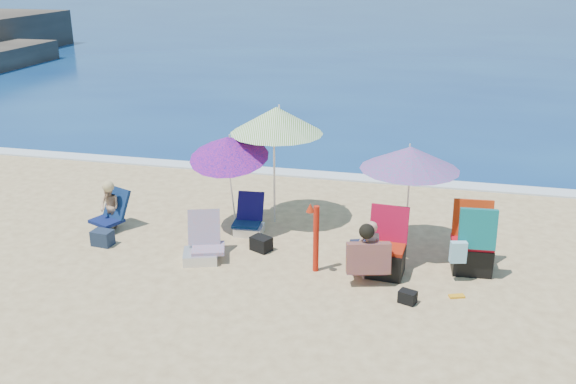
% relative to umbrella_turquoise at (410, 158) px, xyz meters
% --- Properties ---
extents(ground, '(120.00, 120.00, 0.00)m').
position_rel_umbrella_turquoise_xyz_m(ground, '(-1.61, -1.57, -1.65)').
color(ground, '#D8BC84').
rests_on(ground, ground).
extents(sea, '(120.00, 80.00, 0.12)m').
position_rel_umbrella_turquoise_xyz_m(sea, '(-1.61, 43.43, -1.70)').
color(sea, navy).
rests_on(sea, ground).
extents(foam, '(120.00, 0.50, 0.04)m').
position_rel_umbrella_turquoise_xyz_m(foam, '(-1.61, 3.53, -1.63)').
color(foam, white).
rests_on(foam, ground).
extents(umbrella_turquoise, '(2.00, 2.00, 1.87)m').
position_rel_umbrella_turquoise_xyz_m(umbrella_turquoise, '(0.00, 0.00, 0.00)').
color(umbrella_turquoise, silver).
rests_on(umbrella_turquoise, ground).
extents(umbrella_striped, '(1.98, 1.98, 2.25)m').
position_rel_umbrella_turquoise_xyz_m(umbrella_striped, '(-2.43, 0.71, 0.32)').
color(umbrella_striped, silver).
rests_on(umbrella_striped, ground).
extents(umbrella_blue, '(1.42, 1.48, 1.94)m').
position_rel_umbrella_turquoise_xyz_m(umbrella_blue, '(-3.16, 0.12, -0.06)').
color(umbrella_blue, white).
rests_on(umbrella_blue, ground).
extents(furled_umbrella, '(0.21, 0.34, 1.23)m').
position_rel_umbrella_turquoise_xyz_m(furled_umbrella, '(-1.34, -1.15, -0.97)').
color(furled_umbrella, '#B71E0D').
rests_on(furled_umbrella, ground).
extents(chair_navy, '(0.58, 0.67, 0.69)m').
position_rel_umbrella_turquoise_xyz_m(chair_navy, '(-2.80, 0.11, -1.46)').
color(chair_navy, '#0D274C').
rests_on(chair_navy, ground).
extents(chair_rainbow, '(0.78, 0.85, 0.76)m').
position_rel_umbrella_turquoise_xyz_m(chair_rainbow, '(-3.24, -1.12, -1.44)').
color(chair_rainbow, '#E35C50').
rests_on(chair_rainbow, ground).
extents(camp_chair_left, '(0.65, 0.66, 1.05)m').
position_rel_umbrella_turquoise_xyz_m(camp_chair_left, '(-0.24, -0.94, -1.33)').
color(camp_chair_left, '#A2200B').
rests_on(camp_chair_left, ground).
extents(camp_chair_right, '(0.69, 0.91, 1.15)m').
position_rel_umbrella_turquoise_xyz_m(camp_chair_right, '(1.08, -0.56, -1.23)').
color(camp_chair_right, '#B10C19').
rests_on(camp_chair_right, ground).
extents(person_center, '(0.70, 0.72, 0.98)m').
position_rel_umbrella_turquoise_xyz_m(person_center, '(-0.48, -1.25, -1.17)').
color(person_center, tan).
rests_on(person_center, ground).
extents(person_left, '(0.73, 0.77, 0.94)m').
position_rel_umbrella_turquoise_xyz_m(person_left, '(-5.33, -0.30, -1.22)').
color(person_left, tan).
rests_on(person_left, ground).
extents(bag_navy_a, '(0.37, 0.28, 0.27)m').
position_rel_umbrella_turquoise_xyz_m(bag_navy_a, '(-5.13, -1.01, -1.51)').
color(bag_navy_a, '#1A263B').
rests_on(bag_navy_a, ground).
extents(bag_black_a, '(0.41, 0.37, 0.25)m').
position_rel_umbrella_turquoise_xyz_m(bag_black_a, '(-2.38, -0.59, -1.52)').
color(bag_black_a, black).
rests_on(bag_black_a, ground).
extents(bag_navy_b, '(0.41, 0.36, 0.26)m').
position_rel_umbrella_turquoise_xyz_m(bag_navy_b, '(-0.68, -0.42, -1.52)').
color(bag_navy_b, '#191F37').
rests_on(bag_navy_b, ground).
extents(bag_black_b, '(0.29, 0.25, 0.19)m').
position_rel_umbrella_turquoise_xyz_m(bag_black_b, '(0.16, -1.80, -1.55)').
color(bag_black_b, black).
rests_on(bag_black_b, ground).
extents(orange_item, '(0.25, 0.18, 0.03)m').
position_rel_umbrella_turquoise_xyz_m(orange_item, '(0.86, -1.47, -1.63)').
color(orange_item, orange).
rests_on(orange_item, ground).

